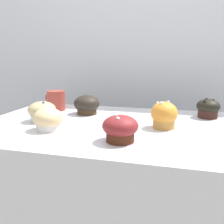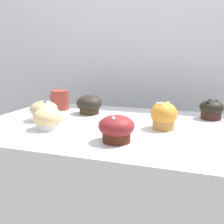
% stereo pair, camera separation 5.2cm
% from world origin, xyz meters
% --- Properties ---
extents(wall_back, '(3.20, 0.10, 1.80)m').
position_xyz_m(wall_back, '(0.00, 0.60, 0.90)').
color(wall_back, silver).
rests_on(wall_back, ground).
extents(muffin_front_center, '(0.09, 0.09, 0.09)m').
position_xyz_m(muffin_front_center, '(0.16, -0.00, 0.93)').
color(muffin_front_center, '#C1863E').
rests_on(muffin_front_center, display_counter).
extents(muffin_back_left, '(0.10, 0.10, 0.08)m').
position_xyz_m(muffin_back_left, '(0.05, -0.18, 0.93)').
color(muffin_back_left, '#4B2113').
rests_on(muffin_back_left, display_counter).
extents(muffin_back_right, '(0.09, 0.09, 0.08)m').
position_xyz_m(muffin_back_right, '(0.32, 0.20, 0.93)').
color(muffin_back_right, '#391F19').
rests_on(muffin_back_right, display_counter).
extents(muffin_front_left, '(0.10, 0.10, 0.07)m').
position_xyz_m(muffin_front_left, '(-0.20, -0.12, 0.92)').
color(muffin_front_left, silver).
rests_on(muffin_front_left, display_counter).
extents(muffin_front_right, '(0.10, 0.10, 0.08)m').
position_xyz_m(muffin_front_right, '(-0.28, -0.02, 0.93)').
color(muffin_front_right, silver).
rests_on(muffin_front_right, display_counter).
extents(muffin_back_center, '(0.11, 0.11, 0.08)m').
position_xyz_m(muffin_back_center, '(-0.17, 0.14, 0.93)').
color(muffin_back_center, '#402D1C').
rests_on(muffin_back_center, display_counter).
extents(coffee_cup, '(0.11, 0.08, 0.09)m').
position_xyz_m(coffee_cup, '(-0.33, 0.18, 0.93)').
color(coffee_cup, '#99382D').
rests_on(coffee_cup, display_counter).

